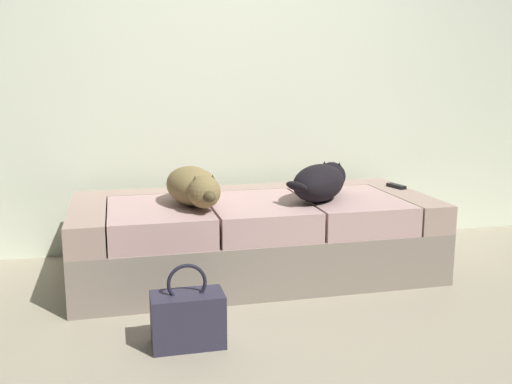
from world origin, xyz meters
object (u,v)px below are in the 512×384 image
at_px(dog_tan, 194,187).
at_px(tv_remote, 396,186).
at_px(handbag, 188,318).
at_px(couch, 254,236).
at_px(dog_dark, 321,182).

relative_size(dog_tan, tv_remote, 4.19).
relative_size(tv_remote, handbag, 0.40).
relative_size(couch, dog_dark, 3.82).
bearing_deg(dog_dark, dog_tan, 179.29).
distance_m(dog_dark, tv_remote, 0.66).
relative_size(dog_dark, handbag, 1.46).
bearing_deg(dog_tan, couch, 16.08).
bearing_deg(handbag, dog_dark, 40.64).
height_order(couch, handbag, couch).
bearing_deg(dog_dark, couch, 162.85).
xyz_separation_m(couch, tv_remote, (0.98, 0.12, 0.24)).
bearing_deg(dog_tan, dog_dark, -0.71).
relative_size(couch, handbag, 5.58).
xyz_separation_m(dog_tan, handbag, (-0.14, -0.77, -0.45)).
bearing_deg(couch, dog_dark, -17.15).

